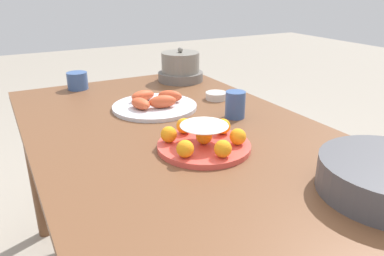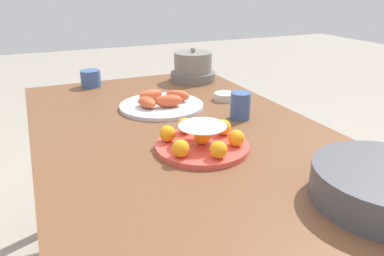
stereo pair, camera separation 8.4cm
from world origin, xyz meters
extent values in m
cylinder|color=brown|center=(-0.72, -0.40, 0.34)|extent=(0.06, 0.06, 0.69)
cylinder|color=brown|center=(-0.72, 0.40, 0.34)|extent=(0.06, 0.06, 0.69)
cube|color=brown|center=(0.00, 0.00, 0.70)|extent=(1.53, 0.90, 0.03)
cylinder|color=#E04C42|center=(0.14, 0.00, 0.73)|extent=(0.27, 0.27, 0.02)
sphere|color=orange|center=(0.23, 0.00, 0.76)|extent=(0.05, 0.05, 0.05)
sphere|color=orange|center=(0.19, 0.08, 0.76)|extent=(0.05, 0.05, 0.05)
sphere|color=orange|center=(0.10, 0.09, 0.76)|extent=(0.05, 0.05, 0.05)
sphere|color=orange|center=(0.04, -0.01, 0.76)|extent=(0.05, 0.05, 0.05)
sphere|color=orange|center=(0.08, -0.08, 0.76)|extent=(0.05, 0.05, 0.05)
sphere|color=orange|center=(0.19, -0.09, 0.76)|extent=(0.05, 0.05, 0.05)
ellipsoid|color=white|center=(0.14, 0.00, 0.79)|extent=(0.14, 0.14, 0.02)
sphere|color=orange|center=(0.14, 0.00, 0.76)|extent=(0.05, 0.05, 0.05)
cylinder|color=beige|center=(-0.25, 0.28, 0.73)|extent=(0.09, 0.09, 0.03)
cylinder|color=#9E4C1E|center=(-0.25, 0.28, 0.74)|extent=(0.07, 0.07, 0.01)
cylinder|color=silver|center=(-0.26, 0.02, 0.72)|extent=(0.31, 0.31, 0.01)
ellipsoid|color=#D1512D|center=(-0.22, 0.03, 0.75)|extent=(0.07, 0.11, 0.05)
ellipsoid|color=#D1512D|center=(-0.27, 0.09, 0.75)|extent=(0.09, 0.10, 0.04)
ellipsoid|color=#D1512D|center=(-0.33, 0.00, 0.75)|extent=(0.05, 0.10, 0.04)
ellipsoid|color=#D1512D|center=(-0.25, -0.04, 0.75)|extent=(0.10, 0.07, 0.04)
cylinder|color=#38568E|center=(-0.67, -0.17, 0.75)|extent=(0.09, 0.09, 0.07)
cylinder|color=#38568E|center=(-0.04, 0.23, 0.76)|extent=(0.07, 0.07, 0.09)
cylinder|color=#66605B|center=(-0.59, 0.29, 0.74)|extent=(0.21, 0.21, 0.04)
cylinder|color=slate|center=(-0.59, 0.29, 0.81)|extent=(0.18, 0.18, 0.09)
sphere|color=slate|center=(-0.59, 0.29, 0.86)|extent=(0.02, 0.02, 0.02)
camera|label=1|loc=(0.97, -0.49, 1.16)|focal=35.00mm
camera|label=2|loc=(1.01, -0.42, 1.16)|focal=35.00mm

